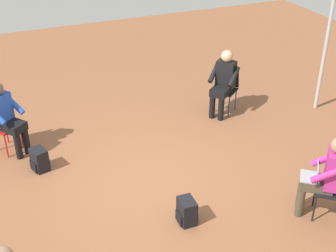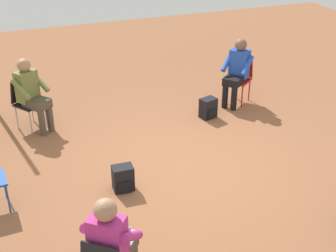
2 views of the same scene
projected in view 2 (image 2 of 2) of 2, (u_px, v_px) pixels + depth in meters
name	position (u px, v px, depth m)	size (l,w,h in m)	color
ground_plane	(181.00, 168.00, 6.88)	(16.46, 16.46, 0.00)	brown
chair_northeast	(240.00, 76.00, 8.78)	(0.58, 0.58, 0.85)	red
chair_northwest	(26.00, 100.00, 7.83)	(0.57, 0.58, 0.85)	black
person_with_laptop	(112.00, 240.00, 4.49)	(0.63, 0.64, 1.24)	#4C4233
person_in_olive	(31.00, 91.00, 7.66)	(0.63, 0.63, 1.24)	#4C4233
person_in_blue	(237.00, 69.00, 8.56)	(0.63, 0.63, 1.24)	black
backpack_near_laptop_user	(123.00, 179.00, 6.35)	(0.29, 0.26, 0.36)	black
backpack_by_empty_chair	(208.00, 109.00, 8.30)	(0.33, 0.30, 0.36)	black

